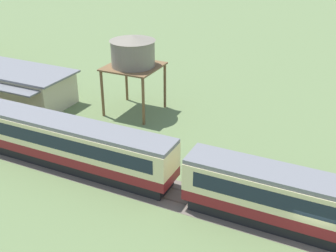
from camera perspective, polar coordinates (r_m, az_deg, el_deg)
ground_plane at (r=28.82m, az=18.82°, el=-14.58°), size 600.00×600.00×0.00m
passenger_train at (r=35.05m, az=-14.56°, el=-1.77°), size 109.57×2.85×3.99m
railway_track at (r=37.85m, az=-17.57°, el=-3.79°), size 181.42×3.60×0.04m
station_building at (r=48.69m, az=-19.36°, el=5.15°), size 12.04×7.22×3.66m
water_tower at (r=42.22m, az=-4.78°, el=9.87°), size 5.19×5.19×8.06m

